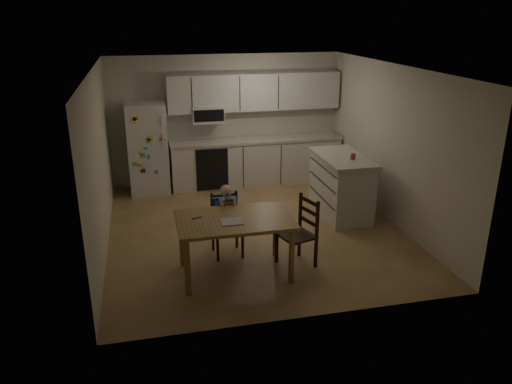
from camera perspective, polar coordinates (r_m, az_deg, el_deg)
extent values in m
cube|color=brown|center=(7.95, -0.15, -4.25)|extent=(4.50, 5.00, 0.01)
cube|color=beige|center=(9.91, -3.42, 8.27)|extent=(4.50, 0.02, 2.50)
cube|color=beige|center=(7.38, -17.49, 3.23)|extent=(0.02, 5.00, 2.50)
cube|color=beige|center=(8.30, 15.22, 5.28)|extent=(0.02, 5.00, 2.50)
cube|color=white|center=(7.29, -0.17, 14.00)|extent=(4.50, 5.00, 0.01)
cube|color=silver|center=(9.53, -12.26, 4.89)|extent=(0.72, 0.70, 1.70)
cube|color=silver|center=(9.93, 0.00, 3.44)|extent=(3.34, 0.60, 0.86)
cube|color=beige|center=(9.80, 0.01, 6.00)|extent=(3.37, 0.62, 0.05)
cube|color=black|center=(9.48, -5.01, 2.54)|extent=(0.60, 0.02, 0.80)
cube|color=silver|center=(9.75, -0.18, 11.39)|extent=(3.34, 0.34, 0.70)
cube|color=silver|center=(9.63, -5.55, 8.89)|extent=(0.60, 0.38, 0.33)
cube|color=silver|center=(8.46, 9.67, 0.56)|extent=(0.66, 1.32, 0.97)
cube|color=beige|center=(8.31, 9.87, 3.88)|extent=(0.73, 1.39, 0.06)
cylinder|color=red|center=(8.12, 11.02, 4.00)|extent=(0.08, 0.08, 0.10)
cube|color=olive|center=(6.34, -2.49, -3.21)|extent=(1.47, 0.95, 0.04)
cylinder|color=olive|center=(6.09, -7.84, -8.55)|extent=(0.07, 0.07, 0.75)
cylinder|color=olive|center=(6.78, -8.49, -5.46)|extent=(0.07, 0.07, 0.75)
cylinder|color=olive|center=(6.31, 4.10, -7.33)|extent=(0.07, 0.07, 0.75)
cylinder|color=olive|center=(6.98, 2.24, -4.48)|extent=(0.07, 0.07, 0.75)
cube|color=#ADADB2|center=(6.22, -2.79, -3.40)|extent=(0.27, 0.24, 0.01)
cylinder|color=blue|center=(6.36, -6.86, -2.96)|extent=(0.12, 0.06, 0.02)
cube|color=black|center=(7.00, -3.31, -4.15)|extent=(0.41, 0.41, 0.03)
cube|color=black|center=(6.90, -4.40, -6.46)|extent=(0.03, 0.03, 0.39)
cube|color=black|center=(7.21, -4.95, -5.25)|extent=(0.03, 0.03, 0.39)
cube|color=black|center=(6.97, -1.55, -6.13)|extent=(0.03, 0.03, 0.39)
cube|color=black|center=(7.28, -2.22, -4.95)|extent=(0.03, 0.03, 0.39)
cube|color=black|center=(7.06, -3.66, -1.77)|extent=(0.39, 0.05, 0.46)
cube|color=blue|center=(6.97, -3.32, -3.70)|extent=(0.37, 0.33, 0.09)
cube|color=blue|center=(7.01, -3.58, -1.76)|extent=(0.35, 0.07, 0.31)
cube|color=#4682C4|center=(6.94, -3.30, -3.35)|extent=(0.28, 0.25, 0.01)
cube|color=#2343A5|center=(6.88, -3.38, -1.66)|extent=(0.21, 0.14, 0.24)
cube|color=#C8621F|center=(6.83, -3.27, -1.91)|extent=(0.18, 0.02, 0.19)
sphere|color=beige|center=(6.79, -3.40, 0.09)|extent=(0.16, 0.16, 0.16)
ellipsoid|color=olive|center=(6.79, -3.41, 0.23)|extent=(0.16, 0.15, 0.13)
cube|color=black|center=(6.71, 4.65, -4.99)|extent=(0.53, 0.53, 0.03)
cube|color=black|center=(6.85, 2.37, -6.48)|extent=(0.04, 0.04, 0.42)
cube|color=black|center=(7.05, 4.97, -5.75)|extent=(0.04, 0.04, 0.42)
cube|color=black|center=(6.57, 4.19, -7.74)|extent=(0.04, 0.04, 0.42)
cube|color=black|center=(6.78, 6.85, -6.93)|extent=(0.04, 0.04, 0.42)
cube|color=black|center=(6.71, 6.04, -2.58)|extent=(0.16, 0.41, 0.50)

